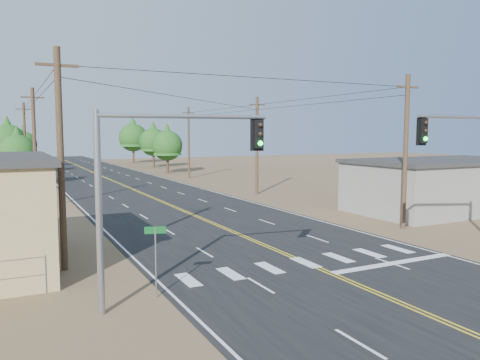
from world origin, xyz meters
TOP-DOWN VIEW (x-y plane):
  - ground at (0.00, 0.00)m, footprint 220.00×220.00m
  - road at (0.00, 30.00)m, footprint 15.00×200.00m
  - building_right at (19.00, 16.00)m, footprint 15.00×8.00m
  - utility_pole_left_near at (-10.50, 12.00)m, footprint 1.80×0.30m
  - utility_pole_left_mid at (-10.50, 32.00)m, footprint 1.80×0.30m
  - utility_pole_left_far at (-10.50, 52.00)m, footprint 1.80×0.30m
  - utility_pole_right_near at (10.50, 12.00)m, footprint 1.80×0.30m
  - utility_pole_right_mid at (10.50, 32.00)m, footprint 1.80×0.30m
  - utility_pole_right_far at (10.50, 52.00)m, footprint 1.80×0.30m
  - signal_mast_left at (-8.20, 5.56)m, footprint 6.10×1.13m
  - street_sign at (-7.80, 6.59)m, footprint 0.79×0.25m
  - tree_left_near at (-11.38, 51.64)m, footprint 4.37×4.37m
  - tree_left_mid at (-12.28, 70.23)m, footprint 5.48×5.48m
  - tree_left_far at (-9.63, 84.87)m, footprint 4.76×4.76m
  - tree_right_near at (10.33, 61.27)m, footprint 4.83×4.83m
  - tree_right_mid at (12.09, 75.11)m, footprint 5.21×5.21m
  - tree_right_far at (12.09, 90.38)m, footprint 6.03×6.03m

SIDE VIEW (x-z plane):
  - ground at x=0.00m, z-range 0.00..0.00m
  - road at x=0.00m, z-range 0.00..0.02m
  - street_sign at x=-7.80m, z-range 0.46..3.19m
  - building_right at x=19.00m, z-range 0.00..4.00m
  - tree_left_near at x=-11.38m, z-range 0.81..8.08m
  - signal_mast_left at x=-8.20m, z-range 1.26..8.25m
  - tree_left_far at x=-9.63m, z-range 0.88..8.82m
  - tree_right_near at x=10.33m, z-range 0.90..8.94m
  - utility_pole_left_near at x=-10.50m, z-range 0.12..10.12m
  - utility_pole_left_mid at x=-10.50m, z-range 0.12..10.12m
  - utility_pole_left_far at x=-10.50m, z-range 0.12..10.12m
  - utility_pole_right_near at x=10.50m, z-range 0.12..10.12m
  - utility_pole_right_mid at x=10.50m, z-range 0.12..10.12m
  - utility_pole_right_far at x=10.50m, z-range 0.12..10.12m
  - tree_right_mid at x=12.09m, z-range 0.97..9.64m
  - tree_left_mid at x=-12.28m, z-range 1.02..10.15m
  - tree_right_far at x=12.09m, z-range 1.12..11.17m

